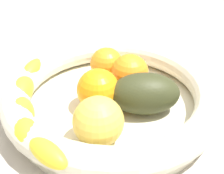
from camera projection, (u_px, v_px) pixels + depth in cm
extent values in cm
cube|color=#B0A99E|center=(112.00, 120.00, 48.42)|extent=(120.00, 120.00, 3.00)
cylinder|color=beige|center=(112.00, 108.00, 47.19)|extent=(28.47, 28.47, 1.50)
torus|color=beige|center=(112.00, 93.00, 45.71)|extent=(31.21, 31.21, 3.91)
ellipsoid|color=yellow|center=(33.00, 69.00, 49.44)|extent=(2.82, 6.08, 2.52)
ellipsoid|color=yellow|center=(22.00, 90.00, 45.60)|extent=(4.44, 6.52, 3.20)
ellipsoid|color=yellow|center=(20.00, 113.00, 41.79)|extent=(6.25, 7.08, 3.87)
ellipsoid|color=yellow|center=(27.00, 133.00, 37.74)|extent=(6.44, 6.50, 3.20)
ellipsoid|color=yellow|center=(48.00, 153.00, 34.30)|extent=(6.42, 5.16, 2.52)
sphere|color=orange|center=(98.00, 90.00, 44.45)|extent=(6.08, 6.08, 6.08)
sphere|color=orange|center=(107.00, 64.00, 51.49)|extent=(5.37, 5.37, 5.37)
sphere|color=orange|center=(130.00, 73.00, 48.66)|extent=(5.82, 5.82, 5.82)
ellipsoid|color=#33371D|center=(145.00, 94.00, 43.91)|extent=(10.95, 8.25, 5.81)
sphere|color=#E7BE4A|center=(98.00, 121.00, 38.41)|extent=(6.35, 6.35, 6.35)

